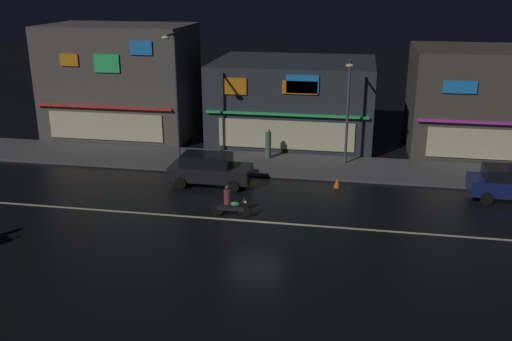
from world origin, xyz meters
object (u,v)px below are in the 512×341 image
Objects in this scene: motorcycle_lead at (230,204)px; streetlamp_west at (175,89)px; pedestrian_on_sidewalk at (268,145)px; traffic_cone at (337,182)px; parked_car_trailing at (210,169)px; streetlamp_mid at (348,103)px.

streetlamp_west is at bearing 121.27° from motorcycle_lead.
streetlamp_west is 3.98× the size of motorcycle_lead.
traffic_cone is (4.35, -4.09, -0.70)m from pedestrian_on_sidewalk.
traffic_cone is at bearing -173.61° from parked_car_trailing.
parked_car_trailing is at bearing -147.84° from streetlamp_mid.
streetlamp_mid reaches higher than motorcycle_lead.
streetlamp_west is 1.24× the size of streetlamp_mid.
pedestrian_on_sidewalk is 0.95× the size of motorcycle_lead.
pedestrian_on_sidewalk is at bearing 84.56° from motorcycle_lead.
motorcycle_lead reaches higher than traffic_cone.
pedestrian_on_sidewalk is at bearing 136.79° from traffic_cone.
parked_car_trailing is 2.26× the size of motorcycle_lead.
motorcycle_lead is (4.66, -6.85, -3.93)m from streetlamp_west.
pedestrian_on_sidewalk is at bearing 174.79° from streetlamp_mid.
streetlamp_mid is 11.09× the size of traffic_cone.
streetlamp_west reaches higher than traffic_cone.
streetlamp_west is 5.35m from parked_car_trailing.
streetlamp_west is 9.85m from streetlamp_mid.
streetlamp_mid is 3.21× the size of motorcycle_lead.
parked_car_trailing is 6.80m from traffic_cone.
motorcycle_lead is at bearing -55.75° from streetlamp_west.
traffic_cone is at bearing -12.33° from streetlamp_west.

